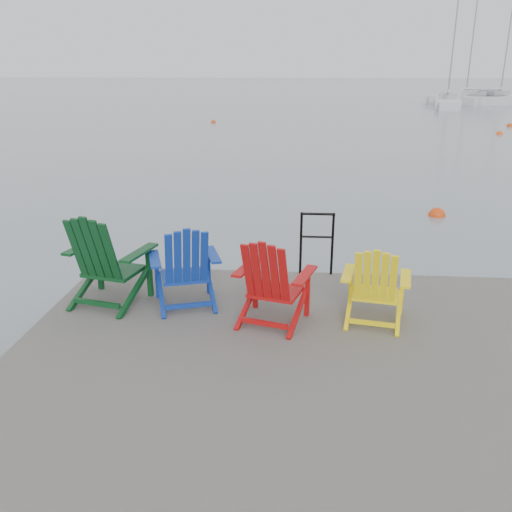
# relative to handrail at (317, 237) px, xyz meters

# --- Properties ---
(ground) EXTENTS (400.00, 400.00, 0.00)m
(ground) POSITION_rel_handrail_xyz_m (-0.25, -2.45, -1.04)
(ground) COLOR slate
(ground) RESTS_ON ground
(dock) EXTENTS (6.00, 5.00, 1.40)m
(dock) POSITION_rel_handrail_xyz_m (-0.25, -2.45, -0.69)
(dock) COLOR #2B2826
(dock) RESTS_ON ground
(handrail) EXTENTS (0.48, 0.04, 0.90)m
(handrail) POSITION_rel_handrail_xyz_m (0.00, 0.00, 0.00)
(handrail) COLOR black
(handrail) RESTS_ON dock
(chair_green) EXTENTS (1.07, 1.01, 1.17)m
(chair_green) POSITION_rel_handrail_xyz_m (-2.59, -1.26, 0.05)
(chair_green) COLOR #0A3816
(chair_green) RESTS_ON dock
(chair_blue) EXTENTS (0.99, 0.94, 1.05)m
(chair_blue) POSITION_rel_handrail_xyz_m (-1.61, -1.24, -0.01)
(chair_blue) COLOR navy
(chair_blue) RESTS_ON dock
(chair_red) EXTENTS (0.97, 0.92, 1.04)m
(chair_red) POSITION_rel_handrail_xyz_m (-0.54, -1.64, -0.02)
(chair_red) COLOR #A90C0C
(chair_red) RESTS_ON dock
(chair_yellow) EXTENTS (0.85, 0.80, 0.95)m
(chair_yellow) POSITION_rel_handrail_xyz_m (0.62, -1.54, -0.06)
(chair_yellow) COLOR yellow
(chair_yellow) RESTS_ON dock
(sailboat_near) EXTENTS (3.66, 8.09, 10.89)m
(sailboat_near) POSITION_rel_handrail_xyz_m (12.45, 43.12, -0.69)
(sailboat_near) COLOR silver
(sailboat_near) RESTS_ON ground
(sailboat_mid) EXTENTS (7.82, 6.95, 11.51)m
(sailboat_mid) POSITION_rel_handrail_xyz_m (18.54, 48.76, -0.69)
(sailboat_mid) COLOR silver
(sailboat_mid) RESTS_ON ground
(sailboat_far) EXTENTS (7.53, 4.12, 10.24)m
(sailboat_far) POSITION_rel_handrail_xyz_m (15.83, 48.25, -0.69)
(sailboat_far) COLOR silver
(sailboat_far) RESTS_ON ground
(buoy_a) EXTENTS (0.39, 0.39, 0.39)m
(buoy_a) POSITION_rel_handrail_xyz_m (2.97, 5.34, -1.04)
(buoy_a) COLOR red
(buoy_a) RESTS_ON ground
(buoy_b) EXTENTS (0.33, 0.33, 0.33)m
(buoy_b) POSITION_rel_handrail_xyz_m (-5.84, 27.72, -1.04)
(buoy_b) COLOR #BF3A0B
(buoy_b) RESTS_ON ground
(buoy_c) EXTENTS (0.33, 0.33, 0.33)m
(buoy_c) POSITION_rel_handrail_xyz_m (10.15, 22.63, -1.04)
(buoy_c) COLOR #F24D0E
(buoy_c) RESTS_ON ground
(buoy_d) EXTENTS (0.37, 0.37, 0.37)m
(buoy_d) POSITION_rel_handrail_xyz_m (12.13, 26.80, -1.04)
(buoy_d) COLOR #BD400B
(buoy_d) RESTS_ON ground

